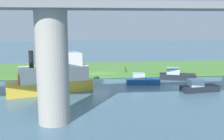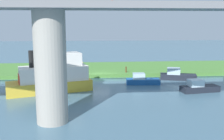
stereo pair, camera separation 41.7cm
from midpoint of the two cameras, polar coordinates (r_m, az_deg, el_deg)
ground_plane at (r=37.34m, az=-2.86°, el=-1.72°), size 160.00×160.00×0.00m
grassy_bank at (r=43.18m, az=-3.29°, el=0.22°), size 80.00×12.00×0.50m
bridge_pylon at (r=20.45m, az=-13.22°, el=0.48°), size 2.41×2.41×8.61m
bridge_span at (r=20.26m, az=-13.77°, el=14.01°), size 67.99×4.30×3.25m
person_on_bank at (r=40.09m, az=-6.80°, el=0.78°), size 0.46×0.46×1.39m
mooring_post at (r=38.81m, az=2.60°, el=0.12°), size 0.20×0.20×0.85m
houseboat_blue at (r=30.48m, az=-13.11°, el=-1.31°), size 9.71×5.64×4.71m
skiff_small at (r=37.34m, az=13.36°, el=-1.09°), size 5.06×2.93×1.59m
riverboat_paddlewheel at (r=33.76m, az=6.06°, el=-2.17°), size 4.27×1.79×1.39m
motorboat_red at (r=31.40m, az=17.76°, el=-3.51°), size 4.45×2.13×1.43m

